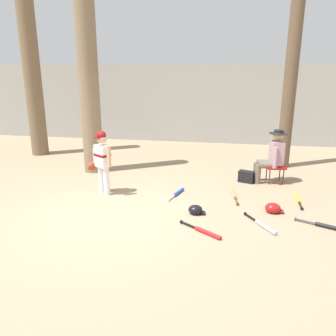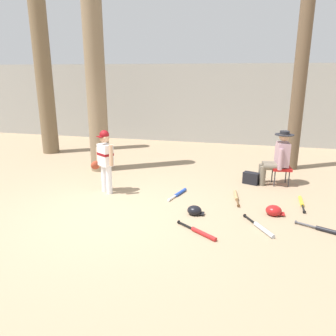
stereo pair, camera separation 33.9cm
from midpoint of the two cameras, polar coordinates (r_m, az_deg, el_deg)
name	(u,v)px [view 1 (the left image)]	position (r m, az deg, el deg)	size (l,w,h in m)	color
ground_plane	(109,217)	(5.91, -11.72, -8.28)	(60.00, 60.00, 0.00)	#9E8466
concrete_back_wall	(174,103)	(11.97, 0.15, 11.03)	(18.00, 0.36, 2.67)	#9E9E99
tree_near_player	(89,86)	(8.33, -14.56, 13.51)	(0.79, 0.79, 5.02)	#7F6B51
tree_behind_spectator	(293,57)	(8.94, 19.55, 17.50)	(0.53, 0.53, 6.08)	brown
young_ballplayer	(102,159)	(6.81, -12.68, 1.58)	(0.60, 0.38, 1.31)	white
folding_stool	(275,167)	(7.76, 16.76, 0.17)	(0.45, 0.45, 0.41)	red
seated_spectator	(272,155)	(7.67, 16.21, 2.16)	(0.67, 0.54, 1.20)	#6B6051
handbag_beside_stool	(246,177)	(7.69, 12.06, -1.48)	(0.34, 0.18, 0.26)	black
tree_far_left	(30,59)	(10.66, -23.40, 16.71)	(0.67, 0.67, 6.15)	brown
bat_yellow_trainer	(298,199)	(6.88, 20.07, -5.11)	(0.08, 0.75, 0.07)	yellow
bat_red_barrel	(205,232)	(5.25, 4.43, -10.83)	(0.70, 0.51, 0.07)	red
bat_black_composite	(327,226)	(5.90, 24.12, -9.13)	(0.76, 0.39, 0.07)	black
bat_aluminum_silver	(263,226)	(5.59, 14.35, -9.57)	(0.49, 0.73, 0.07)	#B7BCC6
bat_blue_youth	(177,193)	(6.80, 0.19, -4.32)	(0.26, 0.70, 0.07)	#2347AD
bat_wood_tan	(234,195)	(6.79, 9.86, -4.61)	(0.17, 0.78, 0.07)	tan
batting_helmet_black	(196,210)	(5.91, 3.10, -7.20)	(0.30, 0.23, 0.17)	black
batting_helmet_red	(273,208)	(6.19, 16.05, -6.65)	(0.32, 0.25, 0.19)	#A81919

